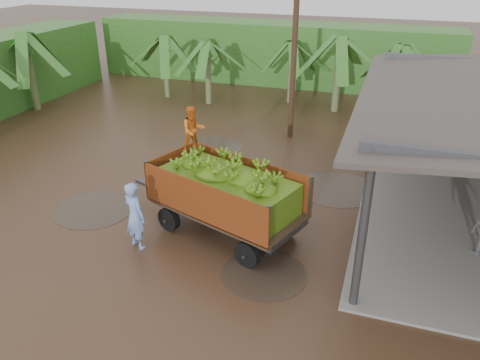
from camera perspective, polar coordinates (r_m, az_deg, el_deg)
name	(u,v)px	position (r m, az deg, el deg)	size (l,w,h in m)	color
ground	(204,199)	(15.71, -4.38, -2.38)	(100.00, 100.00, 0.00)	black
hedge_north	(272,52)	(30.17, 3.90, 15.26)	(22.00, 3.00, 3.60)	#2D661E
banana_trailer	(226,192)	(13.26, -1.76, -1.51)	(6.13, 3.45, 3.47)	#994115
man_blue	(135,215)	(13.11, -12.68, -4.23)	(0.72, 0.48, 1.99)	#7D9CE3
utility_pole	(294,48)	(20.16, 6.64, 15.73)	(1.20, 0.24, 7.67)	#47301E
banana_plants	(144,88)	(22.29, -11.59, 10.93)	(24.18, 21.01, 4.07)	#2D661E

